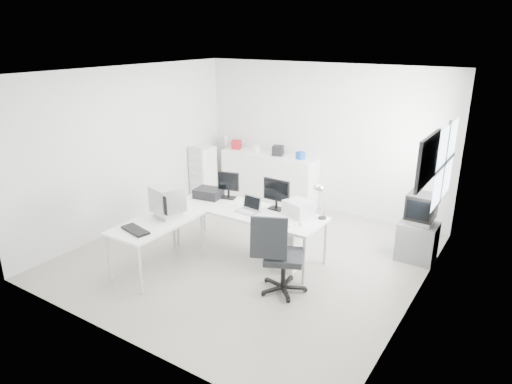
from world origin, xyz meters
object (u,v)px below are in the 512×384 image
Objects in this scene: crt_tv at (421,209)px; filing_cabinet at (203,173)px; sideboard at (269,178)px; laptop at (247,205)px; office_chair at (284,253)px; lcd_monitor_small at (229,185)px; tv_cabinet at (417,241)px; lcd_monitor_large at (276,195)px; inkjet_printer at (208,193)px; crt_monitor at (167,200)px; drawer_pedestal at (289,246)px; laser_printer at (299,208)px; side_desk at (158,245)px; main_desk at (248,232)px.

filing_cabinet is (-4.50, 0.41, -0.29)m from crt_tv.
laptop is at bearing -66.21° from sideboard.
office_chair reaches higher than crt_tv.
filing_cabinet is (-1.69, 1.41, -0.43)m from lcd_monitor_small.
tv_cabinet is at bearing 5.68° from lcd_monitor_small.
tv_cabinet is 1.21× the size of crt_tv.
inkjet_printer is at bearing -171.04° from lcd_monitor_large.
crt_monitor is (-0.90, -0.75, 0.13)m from laptop.
drawer_pedestal is 0.88m from laptop.
inkjet_printer is 0.86× the size of crt_monitor.
lcd_monitor_small is 3.06m from tv_cabinet.
drawer_pedestal is 0.53× the size of office_chair.
laser_printer is at bearing -145.90° from crt_tv.
side_desk is 3.29× the size of inkjet_printer.
laptop is 0.73× the size of crt_monitor.
crt_monitor is 2.90m from filing_cabinet.
drawer_pedestal is 2.72m from sideboard.
sideboard reaches higher than tv_cabinet.
lcd_monitor_large reaches higher than laptop.
laser_printer is 0.35× the size of office_chair.
laptop is at bearing -44.06° from lcd_monitor_small.
inkjet_printer is (0.00, 1.20, 0.45)m from side_desk.
office_chair is 0.56× the size of sideboard.
inkjet_printer is at bearing -167.23° from lcd_monitor_small.
lcd_monitor_large is 0.77× the size of tv_cabinet.
lcd_monitor_small is 1.23× the size of laptop.
main_desk is 2.13× the size of office_chair.
crt_monitor reaches higher than side_desk.
laptop is at bearing -137.68° from laser_printer.
tv_cabinet is (3.11, 1.15, -0.52)m from inkjet_printer.
sideboard is at bearing 148.70° from laser_printer.
side_desk is at bearing -88.09° from sideboard.
drawer_pedestal is 0.59m from laser_printer.
side_desk is 1.51m from lcd_monitor_small.
laser_printer is at bearing 16.35° from main_desk.
tv_cabinet is (1.27, 1.90, -0.26)m from office_chair.
laptop is (0.05, -0.10, 0.49)m from main_desk.
sideboard is (-1.71, 1.97, -0.36)m from laser_printer.
drawer_pedestal is (1.55, 1.15, -0.08)m from side_desk.
tv_cabinet is 0.53m from crt_tv.
filing_cabinet reaches higher than laser_printer.
side_desk reaches higher than drawer_pedestal.
crt_monitor is at bearing -135.65° from lcd_monitor_large.
crt_tv is (1.51, 1.03, -0.03)m from laser_printer.
laptop is 0.73× the size of crt_tv.
sideboard is at bearing 163.66° from crt_tv.
laser_printer is (0.75, 0.22, 0.49)m from main_desk.
side_desk is 3.02× the size of lcd_monitor_large.
tv_cabinet is at bearing 29.30° from lcd_monitor_large.
side_desk is 3.90m from tv_cabinet.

